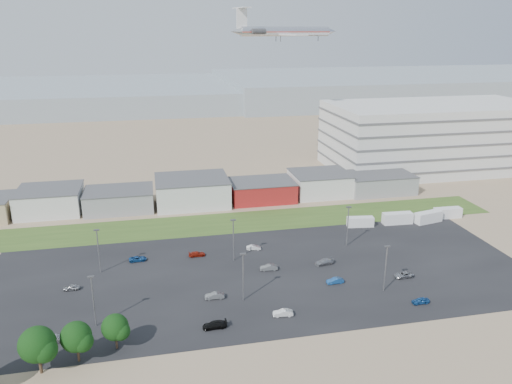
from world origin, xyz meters
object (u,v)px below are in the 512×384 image
object	(u,v)px
airliner	(286,31)
parked_car_12	(324,262)
parked_car_1	(335,281)
parked_car_2	(421,301)
parked_car_9	(138,259)
parked_car_10	(56,338)
parked_car_11	(254,248)
parked_car_7	(269,267)
parked_car_3	(215,325)
parked_car_6	(197,254)
parked_car_5	(71,288)
parked_car_0	(404,275)
box_trailer_a	(360,222)
parked_car_13	(283,313)
parked_car_4	(215,296)

from	to	relation	value
airliner	parked_car_12	xyz separation A→B (m)	(-12.82, -84.66, -50.63)
parked_car_1	parked_car_12	xyz separation A→B (m)	(0.75, 9.11, 0.03)
parked_car_2	parked_car_9	distance (m)	63.46
parked_car_10	parked_car_11	xyz separation A→B (m)	(41.51, 30.17, -0.05)
parked_car_1	parked_car_2	xyz separation A→B (m)	(13.68, -11.36, -0.01)
airliner	parked_car_7	world-z (taller)	airliner
parked_car_10	parked_car_12	size ratio (longest dim) A/B	0.99
parked_car_12	parked_car_1	bearing A→B (deg)	-12.65
parked_car_1	parked_car_7	bearing A→B (deg)	-127.82
parked_car_3	parked_car_6	xyz separation A→B (m)	(-0.22, 31.02, -0.07)
parked_car_9	parked_car_10	bearing A→B (deg)	151.30
parked_car_2	parked_car_3	bearing A→B (deg)	-90.61
parked_car_9	parked_car_11	bearing A→B (deg)	-93.07
airliner	parked_car_5	world-z (taller)	airliner
parked_car_1	parked_car_6	bearing A→B (deg)	-127.41
parked_car_0	parked_car_7	size ratio (longest dim) A/B	1.08
airliner	parked_car_6	world-z (taller)	airliner
box_trailer_a	parked_car_0	bearing A→B (deg)	-87.35
parked_car_3	parked_car_10	bearing A→B (deg)	-94.78
parked_car_13	parked_car_2	bearing A→B (deg)	94.09
parked_car_4	parked_car_0	bearing A→B (deg)	93.96
parked_car_5	parked_car_12	world-z (taller)	parked_car_12
box_trailer_a	parked_car_3	xyz separation A→B (m)	(-45.81, -40.82, -0.71)
parked_car_1	parked_car_3	bearing A→B (deg)	-69.49
parked_car_7	parked_car_12	world-z (taller)	parked_car_7
parked_car_1	parked_car_5	bearing A→B (deg)	-101.05
parked_car_3	parked_car_12	size ratio (longest dim) A/B	1.01
parked_car_0	parked_car_13	world-z (taller)	parked_car_13
parked_car_11	parked_car_12	xyz separation A→B (m)	(14.32, -11.32, 0.06)
parked_car_6	parked_car_11	xyz separation A→B (m)	(14.09, 0.80, 0.01)
parked_car_11	parked_car_6	bearing A→B (deg)	100.55
parked_car_6	parked_car_13	world-z (taller)	parked_car_13
parked_car_0	parked_car_9	distance (m)	60.80
parked_car_2	parked_car_9	xyz separation A→B (m)	(-55.22, 31.27, -0.04)
parked_car_10	parked_car_6	bearing A→B (deg)	-36.56
parked_car_7	parked_car_2	bearing A→B (deg)	58.14
airliner	parked_car_4	bearing A→B (deg)	-123.83
parked_car_2	parked_car_3	xyz separation A→B (m)	(-41.12, -0.03, 0.05)
parked_car_9	parked_car_12	distance (m)	43.65
parked_car_12	parked_car_13	xyz separation A→B (m)	(-14.98, -19.16, -0.01)
parked_car_6	parked_car_11	bearing A→B (deg)	-89.30
parked_car_13	parked_car_4	bearing A→B (deg)	-120.60
parked_car_1	parked_car_0	bearing A→B (deg)	85.97
parked_car_10	parked_car_13	world-z (taller)	parked_car_10
parked_car_0	parked_car_7	distance (m)	29.76
box_trailer_a	parked_car_7	distance (m)	37.01
parked_car_1	parked_car_7	distance (m)	15.37
parked_car_1	parked_car_4	xyz separation A→B (m)	(-26.11, -0.98, 0.04)
parked_car_3	parked_car_7	size ratio (longest dim) A/B	1.13
parked_car_2	parked_car_9	size ratio (longest dim) A/B	0.87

